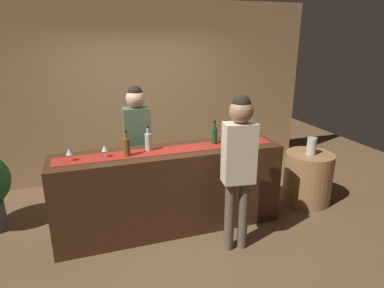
# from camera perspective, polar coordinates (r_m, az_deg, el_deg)

# --- Properties ---
(ground_plane) EXTENTS (10.00, 10.00, 0.00)m
(ground_plane) POSITION_cam_1_polar(r_m,az_deg,el_deg) (4.38, -3.63, -14.02)
(ground_plane) COLOR brown
(back_wall) EXTENTS (6.00, 0.12, 2.90)m
(back_wall) POSITION_cam_1_polar(r_m,az_deg,el_deg) (5.64, -9.05, 8.93)
(back_wall) COLOR tan
(back_wall) RESTS_ON ground
(bar_counter) EXTENTS (2.76, 0.60, 1.04)m
(bar_counter) POSITION_cam_1_polar(r_m,az_deg,el_deg) (4.13, -3.77, -7.91)
(bar_counter) COLOR #3D2314
(bar_counter) RESTS_ON ground
(counter_runner_cloth) EXTENTS (2.62, 0.28, 0.01)m
(counter_runner_cloth) POSITION_cam_1_polar(r_m,az_deg,el_deg) (3.93, -3.92, -1.06)
(counter_runner_cloth) COLOR maroon
(counter_runner_cloth) RESTS_ON bar_counter
(wine_bottle_green) EXTENTS (0.07, 0.07, 0.30)m
(wine_bottle_green) POSITION_cam_1_polar(r_m,az_deg,el_deg) (4.13, 3.88, 1.51)
(wine_bottle_green) COLOR #194723
(wine_bottle_green) RESTS_ON bar_counter
(wine_bottle_clear) EXTENTS (0.07, 0.07, 0.30)m
(wine_bottle_clear) POSITION_cam_1_polar(r_m,az_deg,el_deg) (3.90, -7.58, 0.39)
(wine_bottle_clear) COLOR #B2C6C1
(wine_bottle_clear) RESTS_ON bar_counter
(wine_bottle_amber) EXTENTS (0.07, 0.07, 0.30)m
(wine_bottle_amber) POSITION_cam_1_polar(r_m,az_deg,el_deg) (3.76, -11.20, -0.47)
(wine_bottle_amber) COLOR brown
(wine_bottle_amber) RESTS_ON bar_counter
(wine_glass_near_customer) EXTENTS (0.07, 0.07, 0.14)m
(wine_glass_near_customer) POSITION_cam_1_polar(r_m,az_deg,el_deg) (4.20, 7.29, 1.59)
(wine_glass_near_customer) COLOR silver
(wine_glass_near_customer) RESTS_ON bar_counter
(wine_glass_mid_counter) EXTENTS (0.07, 0.07, 0.14)m
(wine_glass_mid_counter) POSITION_cam_1_polar(r_m,az_deg,el_deg) (3.78, -14.87, -0.76)
(wine_glass_mid_counter) COLOR silver
(wine_glass_mid_counter) RESTS_ON bar_counter
(wine_glass_far_end) EXTENTS (0.07, 0.07, 0.14)m
(wine_glass_far_end) POSITION_cam_1_polar(r_m,az_deg,el_deg) (3.77, -20.46, -1.36)
(wine_glass_far_end) COLOR silver
(wine_glass_far_end) RESTS_ON bar_counter
(bartender) EXTENTS (0.34, 0.24, 1.74)m
(bartender) POSITION_cam_1_polar(r_m,az_deg,el_deg) (4.40, -9.44, 1.43)
(bartender) COLOR #26262B
(bartender) RESTS_ON ground
(customer_sipping) EXTENTS (0.36, 0.25, 1.77)m
(customer_sipping) POSITION_cam_1_polar(r_m,az_deg,el_deg) (3.52, 8.12, -2.33)
(customer_sipping) COLOR brown
(customer_sipping) RESTS_ON ground
(round_side_table) EXTENTS (0.68, 0.68, 0.74)m
(round_side_table) POSITION_cam_1_polar(r_m,az_deg,el_deg) (5.11, 19.35, -5.48)
(round_side_table) COLOR #996B42
(round_side_table) RESTS_ON ground
(vase_on_side_table) EXTENTS (0.13, 0.13, 0.24)m
(vase_on_side_table) POSITION_cam_1_polar(r_m,az_deg,el_deg) (4.93, 19.94, -0.32)
(vase_on_side_table) COLOR #B7B2A8
(vase_on_side_table) RESTS_ON round_side_table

